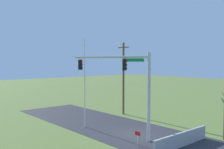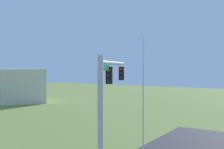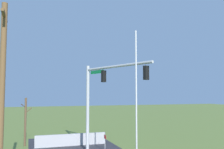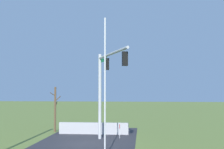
# 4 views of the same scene
# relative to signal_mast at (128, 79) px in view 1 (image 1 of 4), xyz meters

# --- Properties ---
(ground_plane) EXTENTS (160.00, 160.00, 0.00)m
(ground_plane) POSITION_rel_signal_mast_xyz_m (-0.55, 1.56, -5.19)
(ground_plane) COLOR olive
(road_surface) EXTENTS (28.00, 8.00, 0.01)m
(road_surface) POSITION_rel_signal_mast_xyz_m (-4.55, 1.56, -5.18)
(road_surface) COLOR #2D2D33
(road_surface) RESTS_ON ground_plane
(sidewalk_corner) EXTENTS (6.00, 6.00, 0.01)m
(sidewalk_corner) POSITION_rel_signal_mast_xyz_m (2.77, 0.72, -5.19)
(sidewalk_corner) COLOR #B7B5AD
(sidewalk_corner) RESTS_ON ground_plane
(retaining_fence) EXTENTS (0.20, 6.73, 1.13)m
(retaining_fence) POSITION_rel_signal_mast_xyz_m (4.36, 1.69, -4.62)
(retaining_fence) COLOR #A8A8AD
(retaining_fence) RESTS_ON ground_plane
(signal_mast) EXTENTS (7.03, 3.01, 7.43)m
(signal_mast) POSITION_rel_signal_mast_xyz_m (0.00, 0.00, 0.00)
(signal_mast) COLOR #B2B5BA
(signal_mast) RESTS_ON ground_plane
(flagpole) EXTENTS (0.10, 0.10, 8.93)m
(flagpole) POSITION_rel_signal_mast_xyz_m (-5.58, -0.63, -0.72)
(flagpole) COLOR silver
(flagpole) RESTS_ON ground_plane
(utility_pole) EXTENTS (1.90, 0.26, 9.05)m
(utility_pole) POSITION_rel_signal_mast_xyz_m (-7.76, 6.80, -0.50)
(utility_pole) COLOR brown
(utility_pole) RESTS_ON ground_plane
(open_sign) EXTENTS (0.56, 0.04, 1.22)m
(open_sign) POSITION_rel_signal_mast_xyz_m (2.15, -1.00, -4.28)
(open_sign) COLOR silver
(open_sign) RESTS_ON ground_plane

